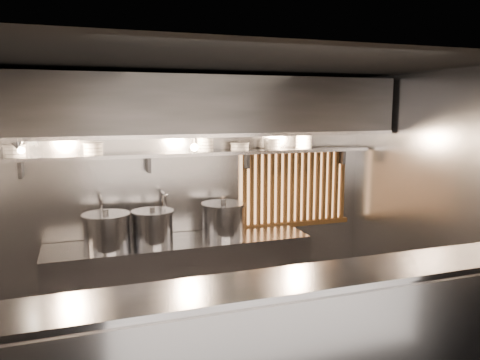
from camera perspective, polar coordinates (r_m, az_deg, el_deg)
floor at (r=4.87m, az=-0.38°, el=-20.81°), size 4.50×4.50×0.00m
ceiling at (r=4.26m, az=-0.42°, el=14.08°), size 4.50×4.50×0.00m
wall_back at (r=5.77m, az=-5.24°, el=-1.31°), size 4.50×0.00×4.50m
wall_right at (r=5.50m, az=22.40°, el=-2.45°), size 0.00×3.00×3.00m
serving_counter at (r=3.82m, az=4.59°, el=-20.06°), size 4.50×0.56×1.13m
cooking_bench at (r=5.60m, az=-7.19°, el=-11.73°), size 3.00×0.70×0.90m
bowl_shelf at (r=5.53m, az=-4.85°, el=3.28°), size 4.40×0.34×0.04m
exhaust_hood at (r=5.29m, az=-4.32°, el=8.94°), size 4.40×0.81×0.65m
wood_screen at (r=6.17m, az=6.67°, el=-0.87°), size 1.56×0.09×1.04m
faucet_left at (r=5.49m, az=-16.61°, el=-3.15°), size 0.04×0.30×0.50m
faucet_right at (r=5.57m, az=-9.39°, el=-2.74°), size 0.04×0.30×0.50m
heat_lamp at (r=4.90m, az=-25.47°, el=3.95°), size 0.25×0.35×0.20m
pendant_bulb at (r=5.38m, az=-5.57°, el=3.99°), size 0.09×0.09×0.19m
stock_pot_left at (r=5.26m, az=-15.95°, el=-5.99°), size 0.56×0.56×0.43m
stock_pot_mid at (r=5.35m, az=-10.57°, el=-5.62°), size 0.57×0.57×0.42m
stock_pot_right at (r=5.58m, az=-2.02°, el=-4.79°), size 0.62×0.62×0.43m
bowl_stack_0 at (r=5.38m, az=-25.80°, el=3.21°), size 0.23×0.23×0.13m
bowl_stack_1 at (r=5.35m, az=-17.45°, el=3.65°), size 0.22×0.22×0.13m
bowl_stack_2 at (r=5.54m, az=-4.23°, el=4.38°), size 0.21×0.21×0.17m
bowl_stack_3 at (r=5.67m, az=-0.03°, el=4.12°), size 0.23×0.23×0.09m
bowl_stack_4 at (r=5.82m, az=3.92°, el=4.41°), size 0.22×0.22×0.13m
bowl_stack_5 at (r=6.00m, az=7.79°, el=4.66°), size 0.22×0.22×0.17m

